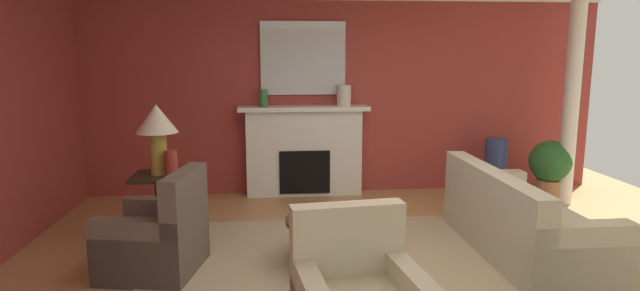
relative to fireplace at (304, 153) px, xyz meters
The scene contains 17 objects.
ground_plane 2.79m from the fireplace, 80.17° to the right, with size 9.05×9.05×0.00m, color tan.
wall_fireplace 0.97m from the fireplace, 24.33° to the left, with size 7.56×0.12×2.83m, color #9E3833.
area_rug 2.59m from the fireplace, 86.19° to the right, with size 3.58×2.68×0.01m, color tan.
fireplace is the anchor object (origin of this frame).
mantel_mirror 1.32m from the fireplace, 90.00° to the left, with size 1.17×0.04×1.00m, color silver.
sofa 3.14m from the fireplace, 50.46° to the right, with size 0.92×2.11×0.85m.
armchair_near_window 2.97m from the fireplace, 120.47° to the right, with size 0.94×0.94×0.95m.
coffee_table 2.54m from the fireplace, 86.19° to the right, with size 1.00×1.00×0.45m.
side_table 2.31m from the fireplace, 135.83° to the right, with size 0.56×0.56×0.70m.
table_lamp 2.38m from the fireplace, 135.83° to the right, with size 0.44×0.44×0.75m.
vase_tall_corner 2.68m from the fireplace, ahead, with size 0.31×0.31×0.81m, color navy.
vase_mantel_right 0.98m from the fireplace, ahead, with size 0.19×0.19×0.29m, color beige.
vase_on_side_table 2.30m from the fireplace, 131.04° to the right, with size 0.13×0.13×0.28m, color #9E3328.
vase_mantel_left 0.95m from the fireplace, behind, with size 0.11×0.11×0.23m, color #33703D.
book_red_cover 2.66m from the fireplace, 89.13° to the right, with size 0.20×0.14×0.06m, color navy.
potted_plant 3.32m from the fireplace, 11.54° to the right, with size 0.56×0.56×0.83m.
column_white 3.59m from the fireplace, 12.75° to the right, with size 0.20×0.20×2.83m, color white.
Camera 1 is at (-0.91, -4.53, 1.98)m, focal length 29.52 mm.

